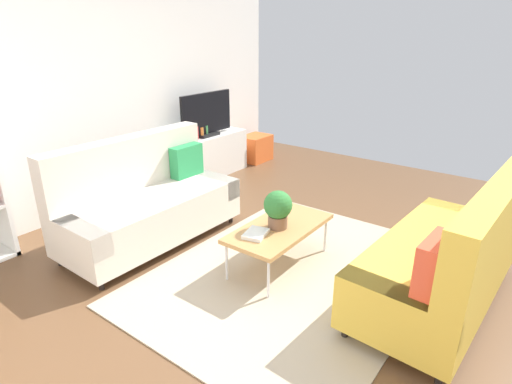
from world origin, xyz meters
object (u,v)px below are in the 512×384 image
(couch_beige, at_px, (147,202))
(vase_0, at_px, (175,136))
(bottle_2, at_px, (207,131))
(coffee_table, at_px, (279,229))
(tv_console, at_px, (207,156))
(potted_plant, at_px, (278,208))
(table_book_0, at_px, (256,234))
(bottle_1, at_px, (202,133))
(storage_trunk, at_px, (255,148))
(bottle_0, at_px, (197,133))
(vase_1, at_px, (184,134))
(tv, at_px, (207,115))
(couch_green, at_px, (448,258))

(couch_beige, xyz_separation_m, vase_0, (1.35, 1.00, 0.29))
(vase_0, height_order, bottle_2, vase_0)
(coffee_table, relative_size, tv_console, 0.79)
(potted_plant, xyz_separation_m, bottle_2, (1.54, 2.33, 0.10))
(coffee_table, height_order, tv_console, tv_console)
(table_book_0, bearing_deg, tv_console, 51.56)
(coffee_table, relative_size, bottle_1, 7.09)
(coffee_table, xyz_separation_m, tv_console, (1.55, 2.37, -0.07))
(tv_console, distance_m, potted_plant, 2.86)
(couch_beige, distance_m, storage_trunk, 3.16)
(vase_0, relative_size, bottle_0, 1.01)
(tv_console, relative_size, vase_0, 7.32)
(bottle_1, bearing_deg, bottle_2, 0.00)
(bottle_0, distance_m, bottle_2, 0.21)
(potted_plant, xyz_separation_m, vase_1, (1.17, 2.42, 0.12))
(vase_1, bearing_deg, tv, -9.69)
(couch_green, height_order, tv, tv)
(vase_0, bearing_deg, potted_plant, -112.41)
(vase_1, bearing_deg, potted_plant, -115.77)
(coffee_table, height_order, vase_0, vase_0)
(storage_trunk, distance_m, bottle_2, 1.24)
(couch_green, height_order, vase_1, couch_green)
(table_book_0, height_order, bottle_1, bottle_1)
(couch_green, height_order, table_book_0, couch_green)
(couch_green, relative_size, bottle_0, 10.25)
(couch_green, height_order, tv_console, couch_green)
(table_book_0, bearing_deg, storage_trunk, 36.97)
(coffee_table, relative_size, storage_trunk, 2.12)
(storage_trunk, bearing_deg, tv, 175.84)
(bottle_1, bearing_deg, bottle_0, 180.00)
(potted_plant, height_order, bottle_0, bottle_0)
(potted_plant, bearing_deg, couch_beige, 104.05)
(table_book_0, relative_size, bottle_0, 1.27)
(couch_beige, height_order, tv, tv)
(bottle_0, bearing_deg, bottle_2, 0.00)
(couch_green, xyz_separation_m, storage_trunk, (2.36, 3.69, -0.22))
(potted_plant, bearing_deg, tv, 56.11)
(potted_plant, bearing_deg, vase_0, 67.59)
(storage_trunk, distance_m, vase_1, 1.60)
(couch_beige, relative_size, vase_0, 9.98)
(couch_beige, distance_m, bottle_2, 2.13)
(tv_console, bearing_deg, storage_trunk, -5.19)
(coffee_table, bearing_deg, couch_green, -78.73)
(table_book_0, bearing_deg, vase_0, 62.04)
(tv_console, xyz_separation_m, vase_0, (-0.58, 0.05, 0.42))
(table_book_0, height_order, bottle_2, bottle_2)
(coffee_table, xyz_separation_m, vase_0, (0.97, 2.42, 0.34))
(couch_beige, distance_m, tv, 2.21)
(bottle_1, bearing_deg, vase_0, 168.47)
(table_book_0, relative_size, bottle_2, 1.47)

